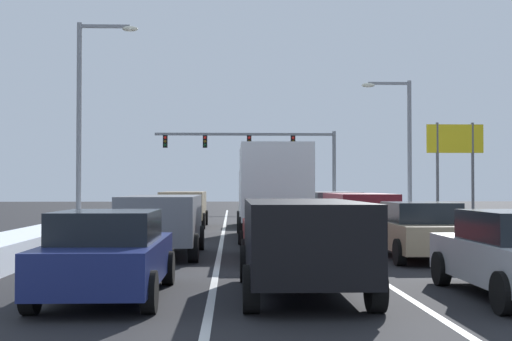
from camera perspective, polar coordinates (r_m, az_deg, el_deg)
The scene contains 20 objects.
ground_plane at distance 24.29m, azimuth 1.18°, elevation -5.87°, with size 125.97×125.97×0.00m, color black.
lane_stripe_between_right_lane_and_center_lane at distance 29.24m, azimuth 3.99°, elevation -5.08°, with size 0.14×53.30×0.01m, color silver.
lane_stripe_between_center_lane_and_left_lane at distance 29.08m, azimuth -2.72°, elevation -5.11°, with size 0.14×53.30×0.01m, color silver.
snow_bank_right_shoulder at distance 30.23m, azimuth 14.05°, elevation -4.10°, with size 1.45×53.30×0.88m, color silver.
snow_bank_left_shoulder at distance 29.60m, azimuth -13.06°, elevation -4.38°, with size 1.63×53.30×0.65m, color silver.
sedan_tan_right_lane_second at distance 18.90m, azimuth 13.30°, elevation -4.82°, with size 2.00×4.50×1.51m.
suv_maroon_right_lane_third at distance 25.22m, azimuth 8.48°, elevation -3.37°, with size 2.16×4.90×1.67m.
suv_charcoal_right_lane_fourth at distance 31.64m, azimuth 6.32°, elevation -2.96°, with size 2.16×4.90×1.67m.
suv_black_center_lane_nearest at distance 12.32m, azimuth 3.83°, elevation -5.57°, with size 2.16×4.90×1.67m.
sedan_red_center_lane_second at distance 18.35m, azimuth 1.85°, elevation -4.96°, with size 2.00×4.50×1.51m.
box_truck_center_lane_third at distance 25.34m, azimuth 1.33°, elevation -1.38°, with size 2.53×7.20×3.36m.
sedan_green_center_lane_fourth at distance 33.60m, azimuth 0.16°, elevation -3.30°, with size 2.00×4.50×1.51m.
sedan_navy_left_lane_nearest at distance 12.29m, azimuth -12.10°, elevation -6.74°, with size 2.00×4.50×1.51m.
suv_gray_left_lane_second at distance 19.37m, azimuth -7.73°, elevation -4.01°, with size 2.16×4.90×1.67m.
sedan_silver_left_lane_third at distance 26.45m, azimuth -6.92°, elevation -3.83°, with size 2.00×4.50×1.51m.
suv_tan_left_lane_fourth at distance 32.81m, azimuth -5.98°, elevation -2.90°, with size 2.16×4.90×1.67m.
traffic_light_gantry at distance 53.38m, azimuth 0.84°, elevation 1.87°, with size 14.00×0.47×6.20m.
street_lamp_right_mid at distance 37.49m, azimuth 11.98°, elevation 2.75°, with size 2.66×0.36×7.55m.
street_lamp_left_mid at distance 31.18m, azimuth -13.79°, elevation 5.07°, with size 2.66×0.36×9.10m.
roadside_sign_right at distance 40.26m, azimuth 16.10°, elevation 1.72°, with size 3.20×0.16×5.50m.
Camera 1 is at (-1.35, -4.79, 1.93)m, focal length 48.48 mm.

